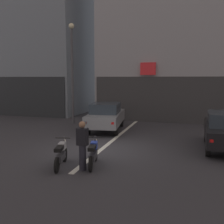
% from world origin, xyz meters
% --- Properties ---
extents(ground_plane, '(120.00, 120.00, 0.00)m').
position_xyz_m(ground_plane, '(0.00, 0.00, 0.00)').
color(ground_plane, '#333338').
extents(lane_centre_line, '(0.20, 18.00, 0.01)m').
position_xyz_m(lane_centre_line, '(0.00, 6.00, 0.00)').
color(lane_centre_line, silver).
rests_on(lane_centre_line, ground).
extents(building_corner_left, '(9.08, 9.69, 18.50)m').
position_xyz_m(building_corner_left, '(-9.94, 12.44, 9.24)').
color(building_corner_left, gray).
rests_on(building_corner_left, ground).
extents(building_mid_block, '(9.41, 9.28, 14.65)m').
position_xyz_m(building_mid_block, '(1.47, 12.44, 7.31)').
color(building_mid_block, '#9E9EA3').
rests_on(building_mid_block, ground).
extents(car_grey_crossing_near, '(2.31, 4.30, 1.64)m').
position_xyz_m(car_grey_crossing_near, '(-1.08, 4.01, 0.89)').
color(car_grey_crossing_near, black).
rests_on(car_grey_crossing_near, ground).
extents(street_lamp, '(0.36, 0.36, 6.61)m').
position_xyz_m(street_lamp, '(-3.87, 5.44, 4.04)').
color(street_lamp, '#47474C').
rests_on(street_lamp, ground).
extents(motorcycle_silver_row_leftmost, '(0.59, 1.64, 0.98)m').
position_xyz_m(motorcycle_silver_row_leftmost, '(-0.63, -2.44, 0.46)').
color(motorcycle_silver_row_leftmost, black).
rests_on(motorcycle_silver_row_leftmost, ground).
extents(motorcycle_blue_row_left_mid, '(0.56, 1.65, 0.98)m').
position_xyz_m(motorcycle_blue_row_left_mid, '(0.41, -2.02, 0.46)').
color(motorcycle_blue_row_left_mid, black).
rests_on(motorcycle_blue_row_left_mid, ground).
extents(person_by_motorcycles, '(0.39, 0.27, 1.67)m').
position_xyz_m(person_by_motorcycles, '(0.23, -2.53, 0.86)').
color(person_by_motorcycles, '#23232D').
rests_on(person_by_motorcycles, ground).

